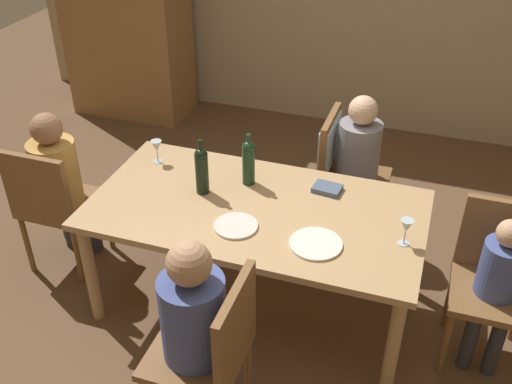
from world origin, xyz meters
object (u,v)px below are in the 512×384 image
Objects in this scene: chair_near at (213,348)px; chair_left_end at (52,201)px; person_man_bearded at (189,325)px; wine_glass_near_left at (157,147)px; person_child_small at (497,283)px; dinner_plate_guest_left at (316,244)px; wine_bottle_dark_red at (202,169)px; dining_table at (256,218)px; person_woman_host at (362,160)px; wine_glass_centre at (406,227)px; chair_far_right at (339,161)px; dinner_plate_host at (236,226)px; person_man_guest at (60,178)px; armoire_cabinet at (124,0)px; chair_right_end at (496,273)px; wine_bottle_tall_green at (249,161)px.

chair_left_end is (-1.40, 0.79, 0.00)m from chair_near.
wine_glass_near_left is at bearing 32.05° from person_man_bearded.
person_man_bearded is 1.59m from person_child_small.
wine_bottle_dark_red is at bearing 159.98° from dinner_plate_guest_left.
dining_table is 2.04× the size of chair_left_end.
person_woman_host is 1.35m from wine_glass_near_left.
wine_glass_centre is (0.85, 0.81, 0.19)m from person_man_bearded.
dining_table is 0.93m from chair_far_right.
wine_bottle_dark_red is 0.42m from dinner_plate_host.
chair_near is 1.67m from person_man_guest.
armoire_cabinet is at bearing 107.16° from chair_left_end.
chair_near is 6.17× the size of wine_glass_centre.
chair_left_end is 1.04m from wine_bottle_dark_red.
dinner_plate_host is at bearing -101.32° from dining_table.
chair_far_right is at bearing 30.03° from wine_glass_near_left.
wine_glass_centre is at bearing 20.07° from dinner_plate_guest_left.
armoire_cabinet is 2.88m from person_woman_host.
wine_glass_near_left is at bearing 35.93° from chair_near.
chair_far_right is 3.87× the size of dinner_plate_host.
person_woman_host is at bearing -11.64° from chair_near.
chair_near is 0.85× the size of person_woman_host.
chair_far_right is at bearing -30.40° from armoire_cabinet.
chair_right_end is 0.84× the size of person_man_guest.
person_child_small is (1.23, 0.85, 0.03)m from chair_near.
person_man_guest reaches higher than dinner_plate_guest_left.
person_man_bearded is at bearing 32.33° from person_child_small.
person_man_bearded is at bearing 90.00° from chair_near.
armoire_cabinet is at bearing 134.63° from dinner_plate_guest_left.
armoire_cabinet reaches higher than person_man_bearded.
chair_far_right is at bearing -37.67° from chair_right_end.
chair_near is 3.87× the size of dinner_plate_host.
chair_near is 0.82× the size of person_man_bearded.
wine_bottle_dark_red is at bearing 1.43° from chair_right_end.
person_man_bearded is 3.43× the size of wine_bottle_tall_green.
chair_left_end is 2.68× the size of wine_bottle_dark_red.
chair_far_right and chair_left_end have the same top height.
chair_right_end is at bearing 1.43° from wine_bottle_dark_red.
armoire_cabinet reaches higher than person_child_small.
wine_glass_near_left reaches higher than dining_table.
chair_left_end is (0.72, -2.33, -0.56)m from armoire_cabinet.
wine_glass_near_left is 0.63× the size of dinner_plate_host.
person_man_bearded reaches higher than wine_glass_near_left.
dinner_plate_guest_left is (2.44, -2.47, -0.36)m from armoire_cabinet.
dining_table is 5.46× the size of wine_bottle_dark_red.
chair_left_end is 2.16m from wine_glass_centre.
wine_bottle_dark_red is at bearing -29.36° from wine_glass_near_left.
chair_left_end is 1.28m from wine_bottle_tall_green.
dining_table is 1.33m from chair_right_end.
armoire_cabinet is 1.99× the size of person_man_guest.
chair_far_right is at bearing -41.38° from person_child_small.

